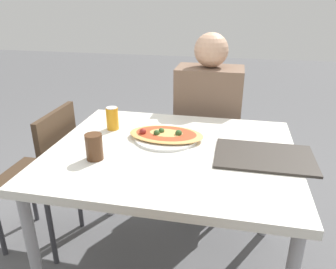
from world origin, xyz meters
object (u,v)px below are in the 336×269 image
Objects in this scene: dining_table at (172,163)px; chair_side_left at (44,171)px; chair_far_seated at (208,135)px; drink_glass at (94,147)px; pizza_main at (166,135)px; person_seated at (208,110)px; soda_can at (112,118)px.

dining_table is 1.32× the size of chair_side_left.
chair_far_seated reaches higher than dining_table.
drink_glass is (-0.32, -0.17, 0.13)m from dining_table.
drink_glass is at bearing -132.92° from pizza_main.
person_seated is 3.18× the size of pizza_main.
soda_can reaches higher than dining_table.
chair_far_seated and chair_side_left have the same top height.
soda_can is (0.40, 0.10, 0.32)m from chair_side_left.
dining_table is 0.71m from person_seated.
drink_glass is at bearing -119.54° from chair_side_left.
chair_side_left reaches higher than dining_table.
chair_far_seated is at bearing 76.73° from pizza_main.
pizza_main is 0.39m from drink_glass.
dining_table is 2.99× the size of pizza_main.
chair_side_left is 7.37× the size of drink_glass.
person_seated is 0.61m from pizza_main.
dining_table is 1.32× the size of chair_far_seated.
drink_glass is at bearing -152.39° from dining_table.
person_seated is 10.38× the size of drink_glass.
dining_table is 0.94× the size of person_seated.
soda_can is (-0.48, -0.51, 0.09)m from person_seated.
chair_far_seated is at bearing -90.00° from person_seated.
soda_can is at bearing 167.47° from pizza_main.
pizza_main is (-0.06, 0.12, 0.09)m from dining_table.
person_seated reaches higher than dining_table.
pizza_main is (0.72, 0.03, 0.28)m from chair_side_left.
person_seated is 0.97m from drink_glass.
chair_far_seated is 7.05× the size of soda_can.
soda_can reaches higher than chair_far_seated.
person_seated reaches higher than drink_glass.
soda_can is at bearing 47.05° from person_seated.
chair_side_left reaches higher than pizza_main.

